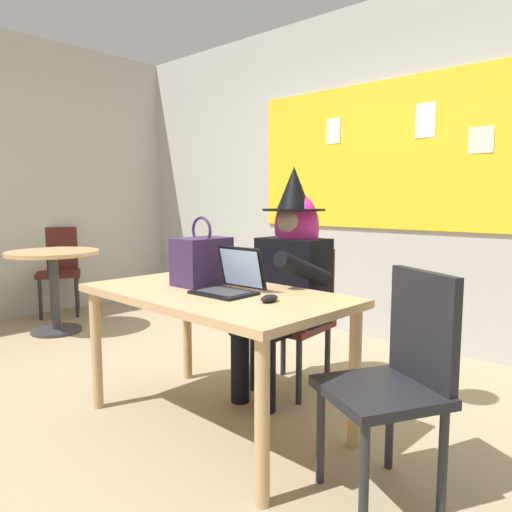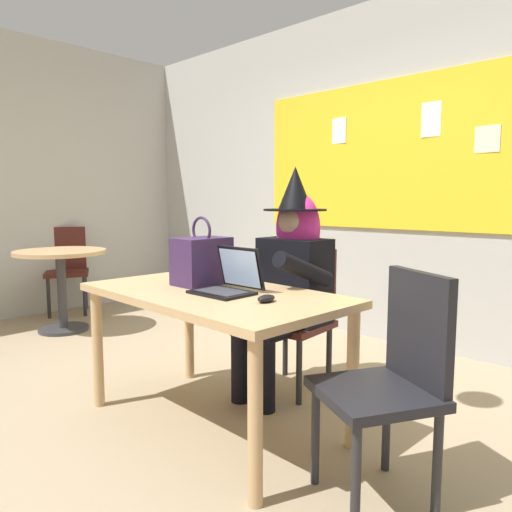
{
  "view_description": "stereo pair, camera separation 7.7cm",
  "coord_description": "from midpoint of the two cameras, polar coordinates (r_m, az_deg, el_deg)",
  "views": [
    {
      "loc": [
        1.99,
        -1.65,
        1.19
      ],
      "look_at": [
        0.17,
        0.34,
        0.87
      ],
      "focal_mm": 33.98,
      "sensor_mm": 36.0,
      "label": 1
    },
    {
      "loc": [
        2.05,
        -1.6,
        1.19
      ],
      "look_at": [
        0.17,
        0.34,
        0.87
      ],
      "focal_mm": 33.98,
      "sensor_mm": 36.0,
      "label": 2
    }
  ],
  "objects": [
    {
      "name": "ground_plane",
      "position": [
        2.86,
        -6.8,
        -18.01
      ],
      "size": [
        24.0,
        24.0,
        0.0
      ],
      "primitive_type": "plane",
      "color": "tan"
    },
    {
      "name": "wall_back_bulletin",
      "position": [
        4.22,
        15.66,
        9.5
      ],
      "size": [
        6.17,
        2.25,
        2.81
      ],
      "color": "#B2B2AD",
      "rests_on": "ground"
    },
    {
      "name": "desk_main",
      "position": [
        2.53,
        -4.25,
        -6.04
      ],
      "size": [
        1.44,
        0.81,
        0.72
      ],
      "rotation": [
        0.0,
        0.0,
        -0.03
      ],
      "color": "tan",
      "rests_on": "ground"
    },
    {
      "name": "chair_at_desk",
      "position": [
        3.11,
        5.83,
        -6.39
      ],
      "size": [
        0.46,
        0.46,
        0.88
      ],
      "rotation": [
        0.0,
        0.0,
        -1.48
      ],
      "color": "#4C1E19",
      "rests_on": "ground"
    },
    {
      "name": "person_costumed",
      "position": [
        2.96,
        4.56,
        -1.54
      ],
      "size": [
        0.6,
        0.66,
        1.39
      ],
      "rotation": [
        0.0,
        0.0,
        -1.55
      ],
      "color": "black",
      "rests_on": "ground"
    },
    {
      "name": "laptop",
      "position": [
        2.45,
        -2.3,
        -3.15
      ],
      "size": [
        0.3,
        0.28,
        0.23
      ],
      "rotation": [
        0.0,
        0.0,
        0.01
      ],
      "color": "black",
      "rests_on": "desk_main"
    },
    {
      "name": "computer_mouse",
      "position": [
        2.23,
        2.14,
        -5.03
      ],
      "size": [
        0.07,
        0.11,
        0.03
      ],
      "primitive_type": "ellipsoid",
      "rotation": [
        0.0,
        0.0,
        0.07
      ],
      "color": "black",
      "rests_on": "desk_main"
    },
    {
      "name": "handbag",
      "position": [
        2.69,
        -5.59,
        -0.5
      ],
      "size": [
        0.2,
        0.3,
        0.38
      ],
      "rotation": [
        0.0,
        0.0,
        -0.06
      ],
      "color": "#38234C",
      "rests_on": "desk_main"
    },
    {
      "name": "side_table_round",
      "position": [
        4.69,
        -21.54,
        -1.68
      ],
      "size": [
        0.79,
        0.79,
        0.74
      ],
      "color": "tan",
      "rests_on": "ground"
    },
    {
      "name": "chair_spare_by_window",
      "position": [
        5.46,
        -20.97,
        -0.99
      ],
      "size": [
        0.57,
        0.57,
        0.9
      ],
      "rotation": [
        0.0,
        0.0,
        5.79
      ],
      "color": "#4C1E19",
      "rests_on": "ground"
    },
    {
      "name": "chair_extra_corner",
      "position": [
        2.04,
        16.9,
        -13.04
      ],
      "size": [
        0.57,
        0.57,
        0.91
      ],
      "rotation": [
        0.0,
        0.0,
        4.22
      ],
      "color": "black",
      "rests_on": "ground"
    }
  ]
}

